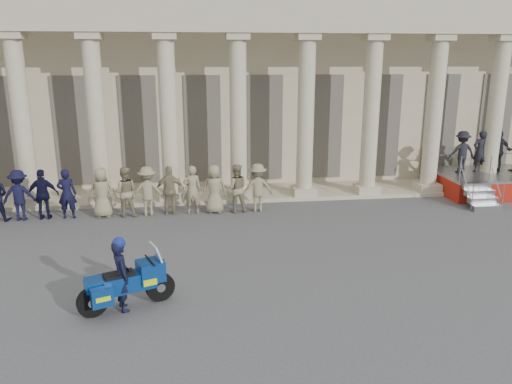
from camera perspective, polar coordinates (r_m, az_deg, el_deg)
The scene contains 6 objects.
ground at distance 12.13m, azimuth -4.63°, elevation -11.53°, with size 90.00×90.00×0.00m, color #47474A.
building at distance 25.60m, azimuth -6.46°, elevation 12.98°, with size 40.00×12.50×9.00m.
officer_rank at distance 18.62m, azimuth -22.96°, elevation -0.25°, with size 16.35×0.67×1.76m.
reviewing_stand at distance 22.55m, azimuth 25.01°, elevation 3.23°, with size 4.18×4.03×2.56m.
motorcycle at distance 11.57m, azimuth -14.48°, elevation -10.02°, with size 2.08×1.27×1.41m.
rider at distance 11.44m, azimuth -15.15°, elevation -9.02°, with size 0.58×0.69×1.71m.
Camera 1 is at (-0.40, -10.84, 5.42)m, focal length 35.00 mm.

